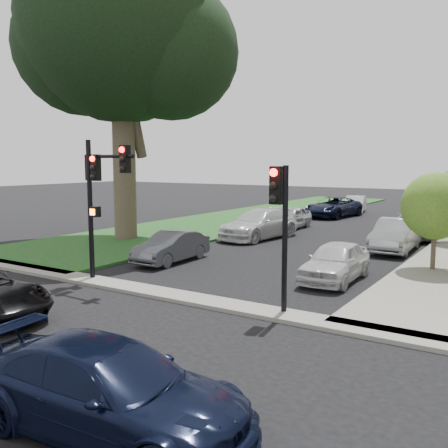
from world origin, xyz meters
The scene contains 16 objects.
ground centered at (0.00, 0.00, 0.00)m, with size 140.00×140.00×0.00m, color black.
grass_strip centered at (-9.00, 24.00, 0.06)m, with size 8.00×44.00×0.12m, color #153D14.
sidewalk_cross centered at (0.00, 2.00, 0.06)m, with size 60.00×1.00×0.12m, color gray.
eucalyptus centered at (-9.48, 9.78, 11.44)m, with size 11.82×10.73×16.75m.
small_tree_a centered at (6.20, 10.22, 2.55)m, with size 2.56×2.56×3.84m.
traffic_signal_main centered at (-3.41, 2.23, 3.43)m, with size 2.43×0.63×4.98m.
traffic_signal_secondary centered at (3.61, 2.19, 2.88)m, with size 0.53×0.43×4.13m.
car_cross_far centered at (4.09, -4.74, 0.71)m, with size 2.00×4.92×1.43m, color black.
car_parked_0 centered at (3.53, 6.84, 0.70)m, with size 1.66×4.12×1.40m, color silver.
car_parked_1 centered at (3.85, 14.05, 0.77)m, with size 1.63×4.67×1.54m, color #999BA0.
car_parked_2 centered at (3.88, 19.26, 0.80)m, with size 2.65×5.75×1.60m, color #999BA0.
car_parked_5 centered at (-3.49, 6.33, 0.65)m, with size 1.38×3.95×1.30m, color #3F4247.
car_parked_6 centered at (-3.52, 14.09, 0.80)m, with size 2.25×5.54×1.61m, color silver.
car_parked_7 centered at (-3.80, 18.68, 0.71)m, with size 1.67×4.16×1.42m, color #999BA0.
car_parked_8 centered at (-3.86, 26.58, 0.77)m, with size 2.57×5.57×1.55m, color black.
car_parked_9 centered at (-3.47, 30.69, 0.70)m, with size 1.48×4.24×1.40m, color silver.
Camera 1 is at (9.58, -9.98, 4.22)m, focal length 40.00 mm.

